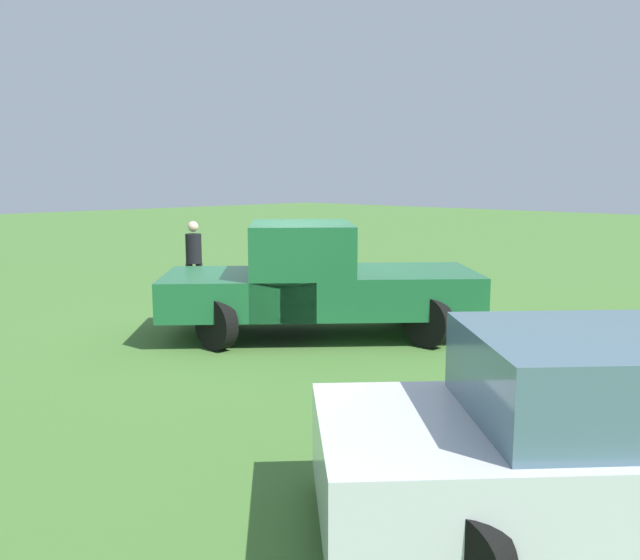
{
  "coord_description": "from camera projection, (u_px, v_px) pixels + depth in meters",
  "views": [
    {
      "loc": [
        8.0,
        -7.6,
        2.52
      ],
      "look_at": [
        0.62,
        0.01,
        0.9
      ],
      "focal_mm": 37.89,
      "sensor_mm": 36.0,
      "label": 1
    }
  ],
  "objects": [
    {
      "name": "pickup_truck",
      "position": [
        312.0,
        278.0,
        10.71
      ],
      "size": [
        4.79,
        4.94,
        1.81
      ],
      "rotation": [
        0.0,
        0.0,
        0.82
      ],
      "color": "black",
      "rests_on": "ground_plane"
    },
    {
      "name": "person_bystander",
      "position": [
        194.0,
        257.0,
        13.62
      ],
      "size": [
        0.43,
        0.43,
        1.64
      ],
      "rotation": [
        0.0,
        0.0,
        2.67
      ],
      "color": "black",
      "rests_on": "ground_plane"
    },
    {
      "name": "ground_plane",
      "position": [
        293.0,
        329.0,
        11.28
      ],
      "size": [
        80.0,
        80.0,
        0.0
      ],
      "primitive_type": "plane",
      "color": "#477533"
    },
    {
      "name": "sedan_near",
      "position": [
        639.0,
        443.0,
        4.74
      ],
      "size": [
        4.45,
        4.63,
        1.47
      ],
      "rotation": [
        0.0,
        0.0,
        0.83
      ],
      "color": "black",
      "rests_on": "ground_plane"
    }
  ]
}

